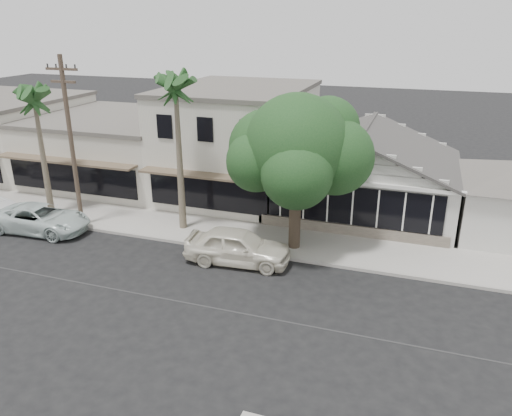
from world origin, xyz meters
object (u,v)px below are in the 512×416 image
(car_2, at_px, (41,219))
(shade_tree, at_px, (297,149))
(utility_pole, at_px, (71,140))
(car_0, at_px, (238,246))

(car_2, distance_m, shade_tree, 14.05)
(car_2, xyz_separation_m, shade_tree, (13.17, 2.39, 4.27))
(utility_pole, height_order, car_2, utility_pole)
(utility_pole, bearing_deg, car_0, -7.46)
(utility_pole, height_order, shade_tree, utility_pole)
(utility_pole, xyz_separation_m, car_0, (9.49, -1.24, -3.96))
(shade_tree, bearing_deg, car_2, -169.72)
(utility_pole, bearing_deg, shade_tree, 5.96)
(car_2, bearing_deg, utility_pole, -56.64)
(utility_pole, height_order, car_0, utility_pole)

